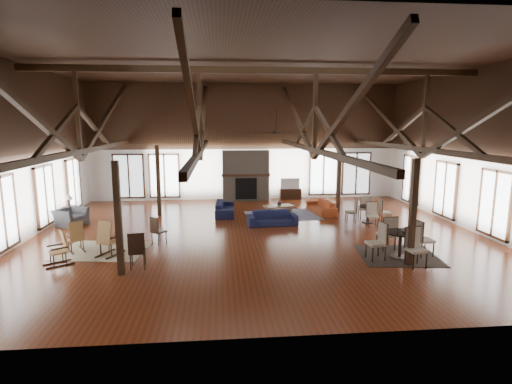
{
  "coord_description": "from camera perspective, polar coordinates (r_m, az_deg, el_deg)",
  "views": [
    {
      "loc": [
        -1.35,
        -13.9,
        3.99
      ],
      "look_at": [
        0.02,
        1.0,
        1.4
      ],
      "focal_mm": 28.0,
      "sensor_mm": 36.0,
      "label": 1
    }
  ],
  "objects": [
    {
      "name": "floor",
      "position": [
        14.53,
        0.28,
        -6.13
      ],
      "size": [
        16.0,
        16.0,
        0.0
      ],
      "primitive_type": "plane",
      "color": "maroon",
      "rests_on": "ground"
    },
    {
      "name": "ceiling",
      "position": [
        14.11,
        0.3,
        18.0
      ],
      "size": [
        16.0,
        14.0,
        0.02
      ],
      "primitive_type": "cube",
      "color": "black",
      "rests_on": "wall_back"
    },
    {
      "name": "wall_back",
      "position": [
        20.97,
        -1.57,
        7.11
      ],
      "size": [
        16.0,
        0.02,
        6.0
      ],
      "primitive_type": "cube",
      "color": "white",
      "rests_on": "floor"
    },
    {
      "name": "wall_front",
      "position": [
        7.1,
        5.74,
        1.74
      ],
      "size": [
        16.0,
        0.02,
        6.0
      ],
      "primitive_type": "cube",
      "color": "white",
      "rests_on": "floor"
    },
    {
      "name": "wall_left",
      "position": [
        15.45,
        -30.86,
        4.76
      ],
      "size": [
        0.02,
        14.0,
        6.0
      ],
      "primitive_type": "cube",
      "color": "white",
      "rests_on": "floor"
    },
    {
      "name": "wall_right",
      "position": [
        16.78,
        28.74,
        5.23
      ],
      "size": [
        0.02,
        14.0,
        6.0
      ],
      "primitive_type": "cube",
      "color": "white",
      "rests_on": "floor"
    },
    {
      "name": "roof_truss",
      "position": [
        13.97,
        0.3,
        9.97
      ],
      "size": [
        15.6,
        14.07,
        3.14
      ],
      "color": "black",
      "rests_on": "wall_back"
    },
    {
      "name": "post_grid",
      "position": [
        14.19,
        0.29,
        -0.19
      ],
      "size": [
        8.16,
        7.16,
        3.05
      ],
      "color": "black",
      "rests_on": "floor"
    },
    {
      "name": "fireplace",
      "position": [
        20.79,
        -1.49,
        2.35
      ],
      "size": [
        2.5,
        0.69,
        2.6
      ],
      "color": "#6F6355",
      "rests_on": "floor"
    },
    {
      "name": "ceiling_fan",
      "position": [
        13.04,
        2.94,
        8.67
      ],
      "size": [
        1.6,
        1.6,
        0.75
      ],
      "color": "black",
      "rests_on": "roof_truss"
    },
    {
      "name": "sofa_navy_front",
      "position": [
        15.84,
        2.37,
        -3.72
      ],
      "size": [
        2.0,
        0.91,
        0.57
      ],
      "primitive_type": "imported",
      "rotation": [
        0.0,
        0.0,
        0.07
      ],
      "color": "#141939",
      "rests_on": "floor"
    },
    {
      "name": "sofa_navy_left",
      "position": [
        17.63,
        -4.46,
        -2.32
      ],
      "size": [
        2.04,
        0.87,
        0.59
      ],
      "primitive_type": "imported",
      "rotation": [
        0.0,
        0.0,
        1.53
      ],
      "color": "black",
      "rests_on": "floor"
    },
    {
      "name": "sofa_orange",
      "position": [
        18.17,
        9.31,
        -2.09
      ],
      "size": [
        2.01,
        0.99,
        0.57
      ],
      "primitive_type": "imported",
      "rotation": [
        0.0,
        0.0,
        -1.45
      ],
      "color": "#A2441F",
      "rests_on": "floor"
    },
    {
      "name": "coffee_table",
      "position": [
        17.28,
        3.24,
        -2.13
      ],
      "size": [
        1.36,
        0.92,
        0.47
      ],
      "rotation": [
        0.0,
        0.0,
        0.26
      ],
      "color": "brown",
      "rests_on": "floor"
    },
    {
      "name": "vase",
      "position": [
        17.28,
        3.35,
        -1.61
      ],
      "size": [
        0.21,
        0.21,
        0.2
      ],
      "primitive_type": "imported",
      "rotation": [
        0.0,
        0.0,
        -0.11
      ],
      "color": "#B2B2B2",
      "rests_on": "coffee_table"
    },
    {
      "name": "armchair",
      "position": [
        17.31,
        -24.92,
        -3.28
      ],
      "size": [
        1.35,
        1.29,
        0.69
      ],
      "primitive_type": "imported",
      "rotation": [
        0.0,
        0.0,
        1.12
      ],
      "color": "#353538",
      "rests_on": "floor"
    },
    {
      "name": "side_table_lamp",
      "position": [
        18.37,
        -25.05,
        -2.32
      ],
      "size": [
        0.44,
        0.44,
        1.12
      ],
      "color": "black",
      "rests_on": "floor"
    },
    {
      "name": "rocking_chair_a",
      "position": [
        13.78,
        -24.31,
        -5.93
      ],
      "size": [
        0.73,
        0.85,
        0.97
      ],
      "rotation": [
        0.0,
        0.0,
        0.55
      ],
      "color": "#99663A",
      "rests_on": "floor"
    },
    {
      "name": "rocking_chair_b",
      "position": [
        12.96,
        -20.49,
        -6.36
      ],
      "size": [
        0.78,
        0.97,
        1.11
      ],
      "rotation": [
        0.0,
        0.0,
        -0.45
      ],
      "color": "#99663A",
      "rests_on": "floor"
    },
    {
      "name": "rocking_chair_c",
      "position": [
        12.76,
        -26.09,
        -7.27
      ],
      "size": [
        0.86,
        0.76,
        0.98
      ],
      "rotation": [
        0.0,
        0.0,
        2.17
      ],
      "color": "#99663A",
      "rests_on": "floor"
    },
    {
      "name": "side_chair_a",
      "position": [
        13.65,
        -14.02,
        -5.08
      ],
      "size": [
        0.57,
        0.57,
        0.95
      ],
      "rotation": [
        0.0,
        0.0,
        -0.73
      ],
      "color": "black",
      "rests_on": "floor"
    },
    {
      "name": "side_chair_b",
      "position": [
        11.52,
        -16.64,
        -7.66
      ],
      "size": [
        0.48,
        0.48,
        1.06
      ],
      "rotation": [
        0.0,
        0.0,
        0.09
      ],
      "color": "black",
      "rests_on": "floor"
    },
    {
      "name": "cafe_table_near",
      "position": [
        12.75,
        19.93,
        -6.44
      ],
      "size": [
        2.15,
        2.15,
        1.1
      ],
      "rotation": [
        0.0,
        0.0,
        0.12
      ],
      "color": "black",
      "rests_on": "floor"
    },
    {
      "name": "cafe_table_far",
      "position": [
        16.79,
        15.73,
        -2.63
      ],
      "size": [
        1.86,
        1.86,
        0.96
      ],
      "rotation": [
        0.0,
        0.0,
        -0.12
      ],
      "color": "black",
      "rests_on": "floor"
    },
    {
      "name": "cup_near",
      "position": [
        12.73,
        20.37,
        -5.09
      ],
      "size": [
        0.15,
        0.15,
        0.11
      ],
      "primitive_type": "imported",
      "rotation": [
        0.0,
        0.0,
        -0.11
      ],
      "color": "#B2B2B2",
      "rests_on": "cafe_table_near"
    },
    {
      "name": "cup_far",
      "position": [
        16.69,
        15.62,
        -1.79
      ],
      "size": [
        0.14,
        0.14,
        0.1
      ],
      "primitive_type": "imported",
      "rotation": [
        0.0,
        0.0,
        -0.15
      ],
      "color": "#B2B2B2",
      "rests_on": "cafe_table_far"
    },
    {
      "name": "tv_console",
      "position": [
        21.32,
        4.94,
        -0.25
      ],
      "size": [
        1.1,
        0.41,
        0.55
      ],
      "primitive_type": "cube",
      "color": "black",
      "rests_on": "floor"
    },
    {
      "name": "television",
      "position": [
        21.22,
        4.84,
        1.24
      ],
      "size": [
        1.0,
        0.16,
        0.57
      ],
      "primitive_type": "imported",
      "rotation": [
        0.0,
        0.0,
        0.03
      ],
      "color": "#B2B2B2",
      "rests_on": "tv_console"
    },
    {
      "name": "rug_tan",
      "position": [
        13.66,
        -20.89,
        -7.82
      ],
      "size": [
        2.84,
        2.34,
        0.01
      ],
      "primitive_type": "cube",
      "rotation": [
        0.0,
        0.0,
        -0.11
      ],
      "color": "tan",
      "rests_on": "floor"
    },
    {
      "name": "rug_navy",
      "position": [
        17.53,
        3.8,
        -3.35
      ],
      "size": [
        3.3,
        2.66,
        0.01
      ],
      "primitive_type": "cube",
      "rotation": [
        0.0,
        0.0,
        0.14
      ],
      "color": "#1D1C4F",
      "rests_on": "floor"
    },
    {
      "name": "rug_dark",
      "position": [
        13.08,
        19.62,
        -8.52
      ],
      "size": [
        2.52,
        2.34,
        0.01
      ],
      "primitive_type": "cube",
      "rotation": [
        0.0,
        0.0,
        -0.12
      ],
      "color": "black",
      "rests_on": "floor"
    }
  ]
}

